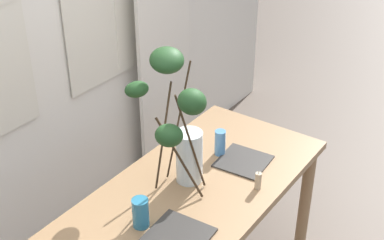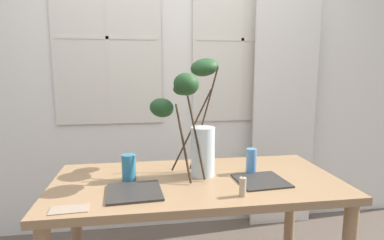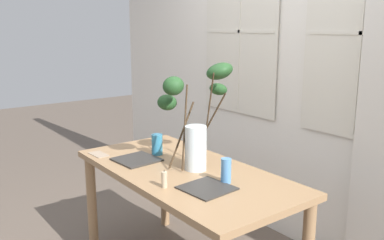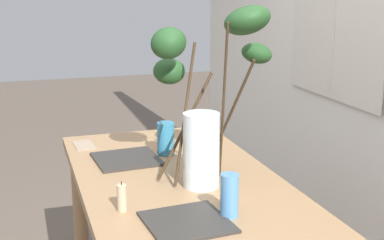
{
  "view_description": "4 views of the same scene",
  "coord_description": "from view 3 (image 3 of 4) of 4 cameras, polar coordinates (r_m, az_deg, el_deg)",
  "views": [
    {
      "loc": [
        -1.79,
        -1.25,
        2.43
      ],
      "look_at": [
        -0.01,
        -0.0,
        1.17
      ],
      "focal_mm": 50.14,
      "sensor_mm": 36.0,
      "label": 1
    },
    {
      "loc": [
        -0.29,
        -1.69,
        1.39
      ],
      "look_at": [
        -0.02,
        0.05,
        1.1
      ],
      "focal_mm": 30.02,
      "sensor_mm": 36.0,
      "label": 2
    },
    {
      "loc": [
        2.05,
        -1.49,
        1.66
      ],
      "look_at": [
        0.04,
        0.03,
        1.09
      ],
      "focal_mm": 39.16,
      "sensor_mm": 36.0,
      "label": 3
    },
    {
      "loc": [
        1.86,
        -0.57,
        1.52
      ],
      "look_at": [
        0.02,
        0.03,
        1.02
      ],
      "focal_mm": 50.55,
      "sensor_mm": 36.0,
      "label": 4
    }
  ],
  "objects": [
    {
      "name": "dining_table",
      "position": [
        2.72,
        -1.02,
        -8.86
      ],
      "size": [
        1.58,
        0.77,
        0.77
      ],
      "color": "#93704C",
      "rests_on": "ground"
    },
    {
      "name": "pillar_candle",
      "position": [
        2.38,
        -3.79,
        -8.11
      ],
      "size": [
        0.03,
        0.03,
        0.1
      ],
      "color": "tan",
      "rests_on": "dining_table"
    },
    {
      "name": "plate_square_right",
      "position": [
        2.37,
        2.04,
        -9.25
      ],
      "size": [
        0.28,
        0.28,
        0.01
      ],
      "primitive_type": "cube",
      "rotation": [
        0.0,
        0.0,
        0.08
      ],
      "color": "#2D2B28",
      "rests_on": "dining_table"
    },
    {
      "name": "napkin_folded",
      "position": [
        3.05,
        -12.59,
        -4.58
      ],
      "size": [
        0.17,
        0.1,
        0.0
      ],
      "primitive_type": "cube",
      "rotation": [
        0.0,
        0.0,
        0.06
      ],
      "color": "gray",
      "rests_on": "dining_table"
    },
    {
      "name": "vase_with_branches",
      "position": [
        2.64,
        0.51,
        0.59
      ],
      "size": [
        0.46,
        0.53,
        0.7
      ],
      "color": "silver",
      "rests_on": "dining_table"
    },
    {
      "name": "back_wall_with_windows",
      "position": [
        3.28,
        13.96,
        6.26
      ],
      "size": [
        4.89,
        0.14,
        2.61
      ],
      "color": "silver",
      "rests_on": "ground"
    },
    {
      "name": "plate_square_left",
      "position": [
        2.88,
        -7.55,
        -5.37
      ],
      "size": [
        0.29,
        0.29,
        0.01
      ],
      "primitive_type": "cube",
      "rotation": [
        0.0,
        0.0,
        0.07
      ],
      "color": "#2D2B28",
      "rests_on": "dining_table"
    },
    {
      "name": "drinking_glass_blue_right",
      "position": [
        2.45,
        4.66,
        -6.9
      ],
      "size": [
        0.06,
        0.06,
        0.15
      ],
      "primitive_type": "cylinder",
      "color": "#4C84BC",
      "rests_on": "dining_table"
    },
    {
      "name": "drinking_glass_blue_left",
      "position": [
        2.97,
        -4.78,
        -3.34
      ],
      "size": [
        0.08,
        0.08,
        0.15
      ],
      "primitive_type": "cylinder",
      "color": "teal",
      "rests_on": "dining_table"
    }
  ]
}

